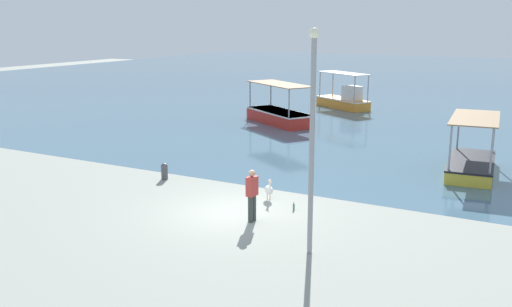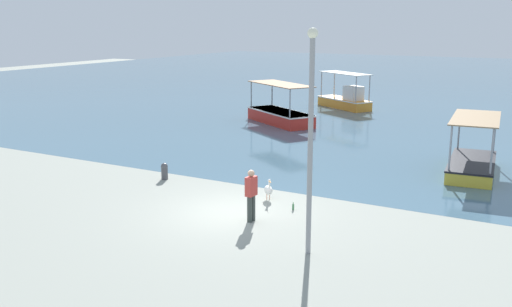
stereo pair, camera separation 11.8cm
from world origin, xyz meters
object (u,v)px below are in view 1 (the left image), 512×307
object	(u,v)px
fishing_boat_far_right	(472,162)
mooring_bollard	(164,171)
fishing_boat_center	(279,115)
lamp_post	(312,132)
fisherman_standing	(252,194)
pelican	(269,189)
glass_bottle	(294,207)
fishing_boat_far_left	(344,99)

from	to	relation	value
fishing_boat_far_right	mooring_bollard	bearing A→B (deg)	-147.22
fishing_boat_center	lamp_post	world-z (taller)	lamp_post
mooring_bollard	fisherman_standing	bearing A→B (deg)	-25.79
pelican	glass_bottle	distance (m)	1.43
fishing_boat_far_left	fisherman_standing	world-z (taller)	fishing_boat_far_left
lamp_post	mooring_bollard	distance (m)	9.62
fishing_boat_far_right	lamp_post	distance (m)	11.75
fishing_boat_far_left	lamp_post	bearing A→B (deg)	-72.11
mooring_bollard	glass_bottle	world-z (taller)	mooring_bollard
lamp_post	fisherman_standing	bearing A→B (deg)	150.32
fishing_boat_center	lamp_post	size ratio (longest dim) A/B	0.90
fishing_boat_center	fisherman_standing	world-z (taller)	fishing_boat_center
fishing_boat_far_left	fisherman_standing	distance (m)	25.24
fishing_boat_center	fisherman_standing	bearing A→B (deg)	-66.57
fishing_boat_far_left	fishing_boat_far_right	size ratio (longest dim) A/B	0.99
lamp_post	glass_bottle	size ratio (longest dim) A/B	22.51
pelican	lamp_post	world-z (taller)	lamp_post
fishing_boat_center	fishing_boat_far_right	bearing A→B (deg)	-29.36
pelican	lamp_post	xyz separation A→B (m)	(3.20, -3.77, 3.02)
pelican	glass_bottle	xyz separation A→B (m)	(1.26, -0.61, -0.27)
fishing_boat_center	mooring_bollard	world-z (taller)	fishing_boat_center
fishing_boat_far_right	fishing_boat_far_left	bearing A→B (deg)	126.33
fishing_boat_far_left	fishing_boat_far_right	world-z (taller)	fishing_boat_far_left
glass_bottle	fishing_boat_far_right	bearing A→B (deg)	60.11
fisherman_standing	fishing_boat_far_left	bearing A→B (deg)	103.24
fishing_boat_center	glass_bottle	world-z (taller)	fishing_boat_center
fishing_boat_far_left	fishing_boat_center	bearing A→B (deg)	-99.89
mooring_bollard	fishing_boat_far_left	bearing A→B (deg)	90.74
fishing_boat_far_left	fisherman_standing	bearing A→B (deg)	-76.76
mooring_bollard	fishing_boat_center	bearing A→B (deg)	96.89
fishing_boat_far_right	glass_bottle	bearing A→B (deg)	-119.89
fishing_boat_far_right	pelican	xyz separation A→B (m)	(-5.81, -7.30, -0.10)
pelican	glass_bottle	size ratio (longest dim) A/B	2.96
fishing_boat_far_right	pelican	world-z (taller)	fishing_boat_far_right
glass_bottle	fishing_boat_far_left	bearing A→B (deg)	105.80
fishing_boat_far_right	fisherman_standing	size ratio (longest dim) A/B	2.83
fishing_boat_center	pelican	world-z (taller)	fishing_boat_center
mooring_bollard	lamp_post	bearing A→B (deg)	-27.08
fishing_boat_center	fishing_boat_far_right	distance (m)	14.25
pelican	mooring_bollard	bearing A→B (deg)	175.55
fishing_boat_far_right	fisherman_standing	bearing A→B (deg)	-118.71
fishing_boat_far_left	lamp_post	world-z (taller)	lamp_post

